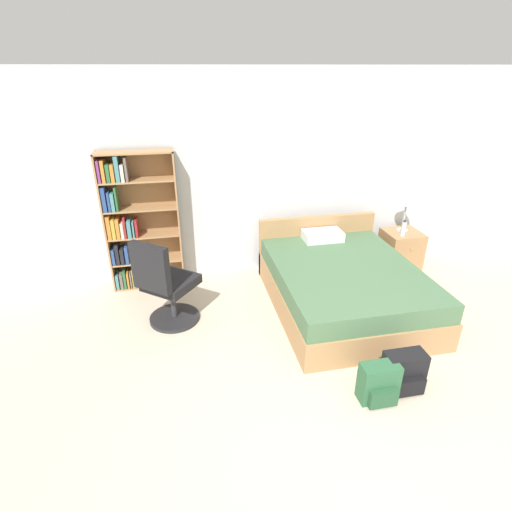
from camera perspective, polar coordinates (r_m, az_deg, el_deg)
The scene contains 10 objects.
ground_plane at distance 3.37m, azimuth 18.00°, elevation -26.25°, with size 14.00×14.00×0.00m, color beige.
wall_back at distance 5.29m, azimuth 3.23°, elevation 11.40°, with size 9.00×0.06×2.60m.
bookshelf at distance 5.09m, azimuth -17.17°, elevation 4.65°, with size 0.88×0.27×1.72m.
bed at distance 4.80m, azimuth 12.14°, elevation -3.87°, with size 1.59×2.05×0.79m.
office_chair at distance 4.35m, azimuth -12.77°, elevation -4.34°, with size 0.71×0.72×1.03m.
nightstand at distance 5.96m, azimuth 19.94°, elevation 0.94°, with size 0.48×0.49×0.52m.
table_lamp at distance 5.76m, azimuth 20.78°, elevation 7.44°, with size 0.23×0.23×0.55m.
water_bottle at distance 5.70m, azimuth 20.33°, elevation 3.70°, with size 0.06×0.06×0.22m.
backpack_black at distance 3.85m, azimuth 20.39°, elevation -15.29°, with size 0.36×0.24×0.36m.
backpack_green at distance 3.67m, azimuth 17.17°, elevation -17.03°, with size 0.33×0.22×0.36m.
Camera 1 is at (-1.31, -1.73, 2.59)m, focal length 28.00 mm.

